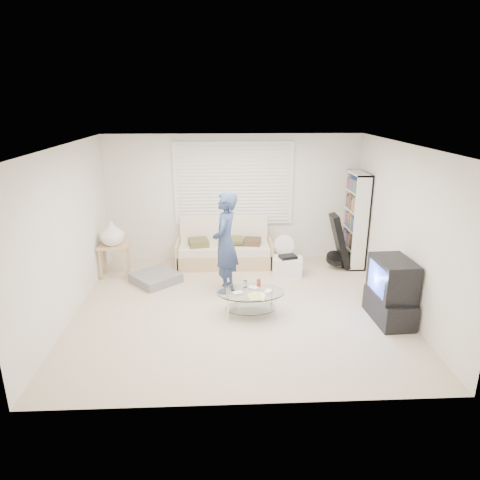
{
  "coord_description": "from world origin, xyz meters",
  "views": [
    {
      "loc": [
        -0.26,
        -6.05,
        3.11
      ],
      "look_at": [
        0.04,
        0.3,
        1.02
      ],
      "focal_mm": 32.0,
      "sensor_mm": 36.0,
      "label": 1
    }
  ],
  "objects_px": {
    "futon_sofa": "(224,250)",
    "bookshelf": "(355,220)",
    "tv_unit": "(391,291)",
    "coffee_table": "(251,296)"
  },
  "relations": [
    {
      "from": "futon_sofa",
      "to": "tv_unit",
      "type": "relative_size",
      "value": 1.95
    },
    {
      "from": "tv_unit",
      "to": "coffee_table",
      "type": "height_order",
      "value": "tv_unit"
    },
    {
      "from": "bookshelf",
      "to": "coffee_table",
      "type": "xyz_separation_m",
      "value": [
        -2.15,
        -2.01,
        -0.61
      ]
    },
    {
      "from": "futon_sofa",
      "to": "bookshelf",
      "type": "relative_size",
      "value": 1.02
    },
    {
      "from": "coffee_table",
      "to": "futon_sofa",
      "type": "bearing_deg",
      "value": 100.1
    },
    {
      "from": "futon_sofa",
      "to": "tv_unit",
      "type": "distance_m",
      "value": 3.36
    },
    {
      "from": "futon_sofa",
      "to": "bookshelf",
      "type": "xyz_separation_m",
      "value": [
        2.52,
        -0.1,
        0.61
      ]
    },
    {
      "from": "bookshelf",
      "to": "tv_unit",
      "type": "relative_size",
      "value": 1.92
    },
    {
      "from": "futon_sofa",
      "to": "coffee_table",
      "type": "xyz_separation_m",
      "value": [
        0.37,
        -2.1,
        0.01
      ]
    },
    {
      "from": "tv_unit",
      "to": "coffee_table",
      "type": "relative_size",
      "value": 0.94
    }
  ]
}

